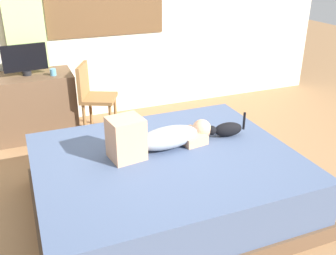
{
  "coord_description": "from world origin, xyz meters",
  "views": [
    {
      "loc": [
        -1.09,
        -2.6,
        2.01
      ],
      "look_at": [
        0.01,
        0.12,
        0.66
      ],
      "focal_mm": 41.04,
      "sensor_mm": 36.0,
      "label": 1
    }
  ],
  "objects_px": {
    "tv_monitor": "(25,59)",
    "cup": "(53,72)",
    "bed": "(166,183)",
    "cat": "(226,129)",
    "chair_by_desk": "(93,94)",
    "person_lying": "(158,137)",
    "desk": "(35,105)"
  },
  "relations": [
    {
      "from": "tv_monitor",
      "to": "cup",
      "type": "relative_size",
      "value": 6.31
    },
    {
      "from": "bed",
      "to": "cat",
      "type": "height_order",
      "value": "cat"
    },
    {
      "from": "tv_monitor",
      "to": "chair_by_desk",
      "type": "height_order",
      "value": "tv_monitor"
    },
    {
      "from": "bed",
      "to": "tv_monitor",
      "type": "distance_m",
      "value": 2.26
    },
    {
      "from": "person_lying",
      "to": "cat",
      "type": "xyz_separation_m",
      "value": [
        0.65,
        0.01,
        -0.05
      ]
    },
    {
      "from": "bed",
      "to": "cup",
      "type": "relative_size",
      "value": 27.82
    },
    {
      "from": "cat",
      "to": "desk",
      "type": "relative_size",
      "value": 0.4
    },
    {
      "from": "bed",
      "to": "chair_by_desk",
      "type": "relative_size",
      "value": 2.47
    },
    {
      "from": "bed",
      "to": "person_lying",
      "type": "bearing_deg",
      "value": 98.09
    },
    {
      "from": "person_lying",
      "to": "chair_by_desk",
      "type": "xyz_separation_m",
      "value": [
        -0.22,
        1.56,
        -0.11
      ]
    },
    {
      "from": "person_lying",
      "to": "cat",
      "type": "distance_m",
      "value": 0.65
    },
    {
      "from": "tv_monitor",
      "to": "cat",
      "type": "bearing_deg",
      "value": -49.67
    },
    {
      "from": "tv_monitor",
      "to": "cup",
      "type": "distance_m",
      "value": 0.33
    },
    {
      "from": "desk",
      "to": "tv_monitor",
      "type": "height_order",
      "value": "tv_monitor"
    },
    {
      "from": "cat",
      "to": "person_lying",
      "type": "bearing_deg",
      "value": -179.44
    },
    {
      "from": "chair_by_desk",
      "to": "cat",
      "type": "bearing_deg",
      "value": -60.68
    },
    {
      "from": "chair_by_desk",
      "to": "person_lying",
      "type": "bearing_deg",
      "value": -81.9
    },
    {
      "from": "tv_monitor",
      "to": "desk",
      "type": "bearing_deg",
      "value": 0.0
    },
    {
      "from": "tv_monitor",
      "to": "bed",
      "type": "bearing_deg",
      "value": -65.02
    },
    {
      "from": "tv_monitor",
      "to": "chair_by_desk",
      "type": "xyz_separation_m",
      "value": [
        0.67,
        -0.26,
        -0.41
      ]
    },
    {
      "from": "bed",
      "to": "person_lying",
      "type": "relative_size",
      "value": 2.25
    },
    {
      "from": "cat",
      "to": "tv_monitor",
      "type": "xyz_separation_m",
      "value": [
        -1.54,
        1.81,
        0.35
      ]
    },
    {
      "from": "cat",
      "to": "cup",
      "type": "relative_size",
      "value": 4.69
    },
    {
      "from": "person_lying",
      "to": "chair_by_desk",
      "type": "height_order",
      "value": "chair_by_desk"
    },
    {
      "from": "person_lying",
      "to": "cup",
      "type": "height_order",
      "value": "person_lying"
    },
    {
      "from": "person_lying",
      "to": "desk",
      "type": "relative_size",
      "value": 1.05
    },
    {
      "from": "tv_monitor",
      "to": "cup",
      "type": "xyz_separation_m",
      "value": [
        0.27,
        -0.12,
        -0.14
      ]
    },
    {
      "from": "tv_monitor",
      "to": "chair_by_desk",
      "type": "distance_m",
      "value": 0.83
    },
    {
      "from": "cat",
      "to": "bed",
      "type": "bearing_deg",
      "value": -167.75
    },
    {
      "from": "cat",
      "to": "cup",
      "type": "height_order",
      "value": "cup"
    },
    {
      "from": "chair_by_desk",
      "to": "desk",
      "type": "bearing_deg",
      "value": 157.48
    },
    {
      "from": "person_lying",
      "to": "desk",
      "type": "xyz_separation_m",
      "value": [
        -0.86,
        1.82,
        -0.25
      ]
    }
  ]
}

